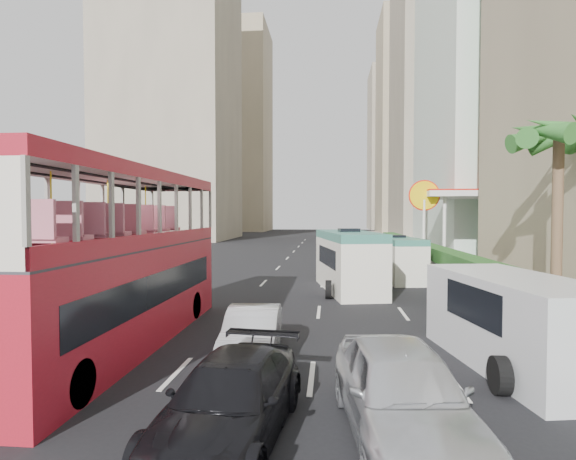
# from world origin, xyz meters

# --- Properties ---
(ground_plane) EXTENTS (200.00, 200.00, 0.00)m
(ground_plane) POSITION_xyz_m (0.00, 0.00, 0.00)
(ground_plane) COLOR black
(ground_plane) RESTS_ON ground
(double_decker_bus) EXTENTS (2.50, 11.00, 5.06)m
(double_decker_bus) POSITION_xyz_m (-6.00, 0.00, 2.53)
(double_decker_bus) COLOR #AB1726
(double_decker_bus) RESTS_ON ground
(car_silver_lane_a) EXTENTS (1.58, 3.98, 1.29)m
(car_silver_lane_a) POSITION_xyz_m (-2.01, -0.61, 0.00)
(car_silver_lane_a) COLOR silver
(car_silver_lane_a) RESTS_ON ground
(car_silver_lane_b) EXTENTS (2.41, 4.95, 1.63)m
(car_silver_lane_b) POSITION_xyz_m (1.22, -4.68, 0.00)
(car_silver_lane_b) COLOR silver
(car_silver_lane_b) RESTS_ON ground
(car_black) EXTENTS (2.34, 4.75, 1.33)m
(car_black) POSITION_xyz_m (-1.64, -4.92, 0.00)
(car_black) COLOR black
(car_black) RESTS_ON ground
(van_asset) EXTENTS (2.34, 4.66, 1.27)m
(van_asset) POSITION_xyz_m (1.14, 12.85, 0.00)
(van_asset) COLOR silver
(van_asset) RESTS_ON ground
(minibus_near) EXTENTS (3.38, 6.87, 2.92)m
(minibus_near) POSITION_xyz_m (0.95, 9.99, 1.46)
(minibus_near) COLOR silver
(minibus_near) RESTS_ON ground
(minibus_far) EXTENTS (2.57, 5.72, 2.45)m
(minibus_far) POSITION_xyz_m (3.88, 13.92, 1.22)
(minibus_far) COLOR silver
(minibus_far) RESTS_ON ground
(panel_van_near) EXTENTS (3.18, 5.92, 2.25)m
(panel_van_near) POSITION_xyz_m (4.57, -0.78, 1.12)
(panel_van_near) COLOR silver
(panel_van_near) RESTS_ON ground
(panel_van_far) EXTENTS (2.58, 5.40, 2.09)m
(panel_van_far) POSITION_xyz_m (4.51, 22.57, 1.05)
(panel_van_far) COLOR silver
(panel_van_far) RESTS_ON ground
(sidewalk) EXTENTS (6.00, 120.00, 0.18)m
(sidewalk) POSITION_xyz_m (9.00, 25.00, 0.09)
(sidewalk) COLOR #99968C
(sidewalk) RESTS_ON ground
(kerb_wall) EXTENTS (0.30, 44.00, 1.00)m
(kerb_wall) POSITION_xyz_m (6.20, 14.00, 0.68)
(kerb_wall) COLOR silver
(kerb_wall) RESTS_ON sidewalk
(hedge) EXTENTS (1.10, 44.00, 0.70)m
(hedge) POSITION_xyz_m (6.20, 14.00, 1.53)
(hedge) COLOR #2D6626
(hedge) RESTS_ON kerb_wall
(palm_tree) EXTENTS (0.36, 0.36, 6.40)m
(palm_tree) POSITION_xyz_m (7.80, 4.00, 3.38)
(palm_tree) COLOR brown
(palm_tree) RESTS_ON sidewalk
(shell_station) EXTENTS (6.50, 8.00, 5.50)m
(shell_station) POSITION_xyz_m (10.00, 23.00, 2.75)
(shell_station) COLOR silver
(shell_station) RESTS_ON ground
(tower_mid) EXTENTS (16.00, 16.00, 50.00)m
(tower_mid) POSITION_xyz_m (18.00, 58.00, 25.00)
(tower_mid) COLOR tan
(tower_mid) RESTS_ON ground
(tower_far_a) EXTENTS (14.00, 14.00, 44.00)m
(tower_far_a) POSITION_xyz_m (17.00, 82.00, 22.00)
(tower_far_a) COLOR tan
(tower_far_a) RESTS_ON ground
(tower_far_b) EXTENTS (14.00, 14.00, 40.00)m
(tower_far_b) POSITION_xyz_m (17.00, 104.00, 20.00)
(tower_far_b) COLOR tan
(tower_far_b) RESTS_ON ground
(tower_left_a) EXTENTS (18.00, 18.00, 52.00)m
(tower_left_a) POSITION_xyz_m (-24.00, 55.00, 26.00)
(tower_left_a) COLOR tan
(tower_left_a) RESTS_ON ground
(tower_left_b) EXTENTS (16.00, 16.00, 46.00)m
(tower_left_b) POSITION_xyz_m (-22.00, 90.00, 23.00)
(tower_left_b) COLOR tan
(tower_left_b) RESTS_ON ground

